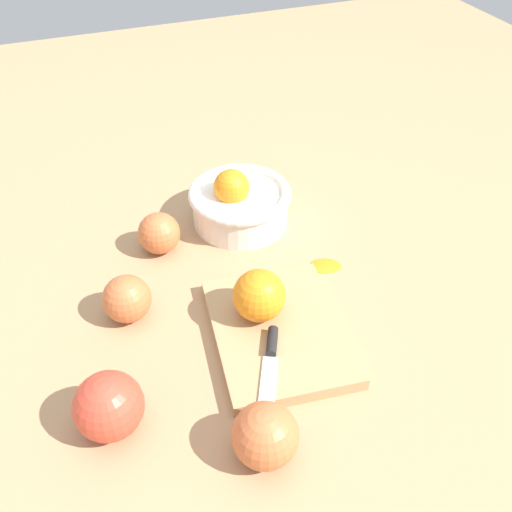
{
  "coord_description": "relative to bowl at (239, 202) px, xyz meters",
  "views": [
    {
      "loc": [
        0.57,
        -0.17,
        0.6
      ],
      "look_at": [
        -0.03,
        0.06,
        0.04
      ],
      "focal_mm": 39.8,
      "sensor_mm": 36.0,
      "label": 1
    }
  ],
  "objects": [
    {
      "name": "citrus_peel",
      "position": [
        0.16,
        0.09,
        -0.04
      ],
      "size": [
        0.05,
        0.06,
        0.01
      ],
      "primitive_type": "ellipsoid",
      "rotation": [
        0.0,
        0.0,
        4.37
      ],
      "color": "orange",
      "rests_on": "ground_plane"
    },
    {
      "name": "apple_front_left",
      "position": [
        0.03,
        -0.15,
        -0.01
      ],
      "size": [
        0.07,
        0.07,
        0.07
      ],
      "primitive_type": "sphere",
      "color": "#CC6638",
      "rests_on": "ground_plane"
    },
    {
      "name": "knife",
      "position": [
        0.33,
        -0.07,
        -0.02
      ],
      "size": [
        0.15,
        0.08,
        0.01
      ],
      "color": "silver",
      "rests_on": "cutting_board"
    },
    {
      "name": "apple_front_right",
      "position": [
        0.33,
        -0.28,
        0.0
      ],
      "size": [
        0.08,
        0.08,
        0.08
      ],
      "primitive_type": "sphere",
      "color": "#D6422D",
      "rests_on": "ground_plane"
    },
    {
      "name": "apple_front_center",
      "position": [
        0.16,
        -0.22,
        -0.01
      ],
      "size": [
        0.07,
        0.07,
        0.07
      ],
      "primitive_type": "sphere",
      "color": "#CC6638",
      "rests_on": "ground_plane"
    },
    {
      "name": "ground_plane",
      "position": [
        0.18,
        -0.08,
        -0.04
      ],
      "size": [
        2.4,
        2.4,
        0.0
      ],
      "primitive_type": "plane",
      "color": "tan"
    },
    {
      "name": "bowl",
      "position": [
        0.0,
        0.0,
        0.0
      ],
      "size": [
        0.17,
        0.17,
        0.1
      ],
      "color": "white",
      "rests_on": "ground_plane"
    },
    {
      "name": "orange_on_board",
      "position": [
        0.24,
        -0.06,
        0.02
      ],
      "size": [
        0.07,
        0.07,
        0.07
      ],
      "primitive_type": "sphere",
      "color": "orange",
      "rests_on": "cutting_board"
    },
    {
      "name": "apple_front_right_2",
      "position": [
        0.43,
        -0.12,
        -0.0
      ],
      "size": [
        0.08,
        0.08,
        0.08
      ],
      "primitive_type": "sphere",
      "color": "#CC6638",
      "rests_on": "ground_plane"
    },
    {
      "name": "cutting_board",
      "position": [
        0.27,
        -0.04,
        -0.03
      ],
      "size": [
        0.25,
        0.2,
        0.02
      ],
      "primitive_type": "cube",
      "rotation": [
        0.0,
        0.0,
        -0.12
      ],
      "color": "tan",
      "rests_on": "ground_plane"
    }
  ]
}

